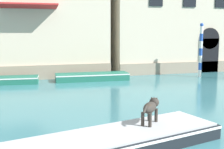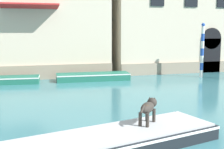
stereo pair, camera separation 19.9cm
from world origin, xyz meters
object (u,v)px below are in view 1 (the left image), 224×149
Objects in this scene: dog_on_deck at (151,107)px; mooring_pole_0 at (201,50)px; boat_foreground at (117,140)px; boat_moored_far at (92,77)px.

dog_on_deck is 0.24× the size of mooring_pole_0.
boat_foreground is at bearing 155.67° from dog_on_deck.
mooring_pole_0 is (8.76, 11.10, 0.97)m from dog_on_deck.
boat_moored_far is at bearing 174.56° from mooring_pole_0.
dog_on_deck reaches higher than boat_moored_far.
mooring_pole_0 reaches higher than dog_on_deck.
boat_foreground is 7.34× the size of dog_on_deck.
mooring_pole_0 is at bearing 3.75° from dog_on_deck.
boat_moored_far is (2.05, 12.45, -0.01)m from boat_foreground.
boat_foreground is 15.53m from mooring_pole_0.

